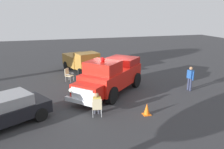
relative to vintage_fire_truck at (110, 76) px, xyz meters
name	(u,v)px	position (x,y,z in m)	size (l,w,h in m)	color
ground_plane	(112,90)	(0.30, 0.54, -1.20)	(60.00, 60.00, 0.00)	#333335
vintage_fire_truck	(110,76)	(0.00, 0.00, 0.00)	(5.78, 5.71, 2.59)	black
classic_hot_rod	(2,111)	(-6.12, -2.88, -0.45)	(4.71, 3.75, 1.46)	black
parked_pickup	(82,62)	(-0.94, 5.68, -0.21)	(3.10, 5.11, 1.90)	black
lawn_chair_near_truck	(97,106)	(-1.62, -3.23, -0.61)	(0.59, 0.58, 1.02)	#B7BABF
lawn_chair_by_car	(68,74)	(-2.43, 3.40, -0.61)	(0.69, 0.69, 1.02)	#B7BABF
spectator_seated	(97,103)	(-1.60, -3.10, -0.50)	(0.46, 0.59, 1.29)	#383842
spectator_standing	(190,77)	(5.37, -1.05, -0.23)	(0.30, 0.65, 1.68)	#2D334C
traffic_cone	(147,109)	(0.95, -3.72, -0.89)	(0.40, 0.40, 0.64)	orange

